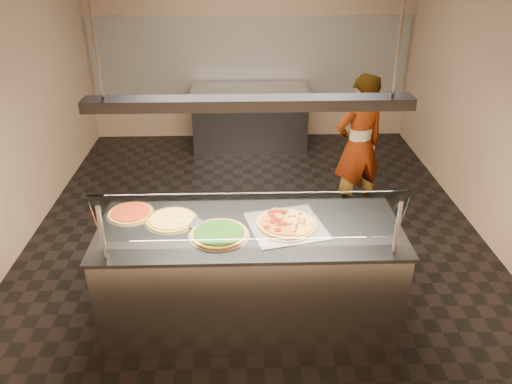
{
  "coord_description": "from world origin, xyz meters",
  "views": [
    {
      "loc": [
        -0.15,
        -4.8,
        3.01
      ],
      "look_at": [
        -0.03,
        -1.0,
        1.02
      ],
      "focal_mm": 35.0,
      "sensor_mm": 36.0,
      "label": 1
    }
  ],
  "objects_px": {
    "half_pizza_pepperoni": "(272,222)",
    "pizza_spinach": "(219,234)",
    "perforated_tray": "(286,225)",
    "pizza_spatula": "(184,221)",
    "half_pizza_sausage": "(301,223)",
    "serving_counter": "(250,275)",
    "worker": "(359,146)",
    "prep_table": "(250,117)",
    "heat_lamp_housing": "(249,103)",
    "sneeze_guard": "(251,218)",
    "pizza_tomato": "(131,213)",
    "pizza_cheese": "(172,219)"
  },
  "relations": [
    {
      "from": "sneeze_guard",
      "to": "heat_lamp_housing",
      "type": "height_order",
      "value": "heat_lamp_housing"
    },
    {
      "from": "serving_counter",
      "to": "worker",
      "type": "distance_m",
      "value": 2.29
    },
    {
      "from": "perforated_tray",
      "to": "pizza_cheese",
      "type": "distance_m",
      "value": 0.93
    },
    {
      "from": "pizza_cheese",
      "to": "pizza_tomato",
      "type": "bearing_deg",
      "value": 161.24
    },
    {
      "from": "pizza_spatula",
      "to": "worker",
      "type": "bearing_deg",
      "value": 44.87
    },
    {
      "from": "sneeze_guard",
      "to": "serving_counter",
      "type": "bearing_deg",
      "value": 90.0
    },
    {
      "from": "sneeze_guard",
      "to": "half_pizza_pepperoni",
      "type": "bearing_deg",
      "value": 63.96
    },
    {
      "from": "serving_counter",
      "to": "pizza_spatula",
      "type": "height_order",
      "value": "pizza_spatula"
    },
    {
      "from": "serving_counter",
      "to": "pizza_cheese",
      "type": "bearing_deg",
      "value": 168.46
    },
    {
      "from": "sneeze_guard",
      "to": "pizza_spinach",
      "type": "relative_size",
      "value": 4.58
    },
    {
      "from": "pizza_spinach",
      "to": "pizza_cheese",
      "type": "height_order",
      "value": "pizza_spinach"
    },
    {
      "from": "pizza_spinach",
      "to": "prep_table",
      "type": "distance_m",
      "value": 4.13
    },
    {
      "from": "perforated_tray",
      "to": "pizza_spatula",
      "type": "distance_m",
      "value": 0.82
    },
    {
      "from": "pizza_spatula",
      "to": "heat_lamp_housing",
      "type": "distance_m",
      "value": 1.12
    },
    {
      "from": "pizza_cheese",
      "to": "perforated_tray",
      "type": "bearing_deg",
      "value": -6.6
    },
    {
      "from": "half_pizza_pepperoni",
      "to": "worker",
      "type": "height_order",
      "value": "worker"
    },
    {
      "from": "serving_counter",
      "to": "perforated_tray",
      "type": "xyz_separation_m",
      "value": [
        0.29,
        0.02,
        0.47
      ]
    },
    {
      "from": "sneeze_guard",
      "to": "pizza_tomato",
      "type": "bearing_deg",
      "value": 148.94
    },
    {
      "from": "half_pizza_sausage",
      "to": "pizza_spinach",
      "type": "bearing_deg",
      "value": -169.14
    },
    {
      "from": "serving_counter",
      "to": "pizza_spinach",
      "type": "xyz_separation_m",
      "value": [
        -0.24,
        -0.1,
        0.48
      ]
    },
    {
      "from": "sneeze_guard",
      "to": "perforated_tray",
      "type": "height_order",
      "value": "sneeze_guard"
    },
    {
      "from": "half_pizza_pepperoni",
      "to": "heat_lamp_housing",
      "type": "bearing_deg",
      "value": -172.72
    },
    {
      "from": "perforated_tray",
      "to": "heat_lamp_housing",
      "type": "height_order",
      "value": "heat_lamp_housing"
    },
    {
      "from": "half_pizza_sausage",
      "to": "pizza_cheese",
      "type": "xyz_separation_m",
      "value": [
        -1.04,
        0.1,
        -0.01
      ]
    },
    {
      "from": "serving_counter",
      "to": "pizza_spinach",
      "type": "height_order",
      "value": "pizza_spinach"
    },
    {
      "from": "half_pizza_pepperoni",
      "to": "prep_table",
      "type": "xyz_separation_m",
      "value": [
        -0.1,
        3.96,
        -0.5
      ]
    },
    {
      "from": "pizza_tomato",
      "to": "serving_counter",
      "type": "bearing_deg",
      "value": -14.17
    },
    {
      "from": "pizza_spatula",
      "to": "half_pizza_sausage",
      "type": "bearing_deg",
      "value": -3.05
    },
    {
      "from": "sneeze_guard",
      "to": "half_pizza_sausage",
      "type": "height_order",
      "value": "sneeze_guard"
    },
    {
      "from": "pizza_spinach",
      "to": "prep_table",
      "type": "bearing_deg",
      "value": 85.51
    },
    {
      "from": "worker",
      "to": "prep_table",
      "type": "bearing_deg",
      "value": -80.62
    },
    {
      "from": "prep_table",
      "to": "heat_lamp_housing",
      "type": "distance_m",
      "value": 4.25
    },
    {
      "from": "perforated_tray",
      "to": "pizza_spinach",
      "type": "relative_size",
      "value": 1.45
    },
    {
      "from": "prep_table",
      "to": "perforated_tray",
      "type": "bearing_deg",
      "value": -86.96
    },
    {
      "from": "serving_counter",
      "to": "sneeze_guard",
      "type": "relative_size",
      "value": 1.11
    },
    {
      "from": "perforated_tray",
      "to": "half_pizza_sausage",
      "type": "height_order",
      "value": "half_pizza_sausage"
    },
    {
      "from": "pizza_cheese",
      "to": "sneeze_guard",
      "type": "bearing_deg",
      "value": -36.8
    },
    {
      "from": "serving_counter",
      "to": "pizza_spinach",
      "type": "relative_size",
      "value": 5.09
    },
    {
      "from": "pizza_spinach",
      "to": "half_pizza_pepperoni",
      "type": "bearing_deg",
      "value": 16.35
    },
    {
      "from": "half_pizza_pepperoni",
      "to": "pizza_spinach",
      "type": "xyz_separation_m",
      "value": [
        -0.42,
        -0.12,
        -0.02
      ]
    },
    {
      "from": "perforated_tray",
      "to": "pizza_spinach",
      "type": "height_order",
      "value": "pizza_spinach"
    },
    {
      "from": "sneeze_guard",
      "to": "pizza_tomato",
      "type": "xyz_separation_m",
      "value": [
        -0.98,
        0.59,
        -0.28
      ]
    },
    {
      "from": "sneeze_guard",
      "to": "half_pizza_sausage",
      "type": "distance_m",
      "value": 0.61
    },
    {
      "from": "pizza_cheese",
      "to": "pizza_tomato",
      "type": "relative_size",
      "value": 1.09
    },
    {
      "from": "half_pizza_pepperoni",
      "to": "pizza_tomato",
      "type": "distance_m",
      "value": 1.18
    },
    {
      "from": "sneeze_guard",
      "to": "half_pizza_pepperoni",
      "type": "distance_m",
      "value": 0.48
    },
    {
      "from": "sneeze_guard",
      "to": "pizza_spatula",
      "type": "xyz_separation_m",
      "value": [
        -0.53,
        0.42,
        -0.27
      ]
    },
    {
      "from": "sneeze_guard",
      "to": "pizza_spinach",
      "type": "distance_m",
      "value": 0.44
    },
    {
      "from": "pizza_tomato",
      "to": "worker",
      "type": "bearing_deg",
      "value": 35.66
    },
    {
      "from": "pizza_cheese",
      "to": "prep_table",
      "type": "distance_m",
      "value": 3.95
    }
  ]
}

